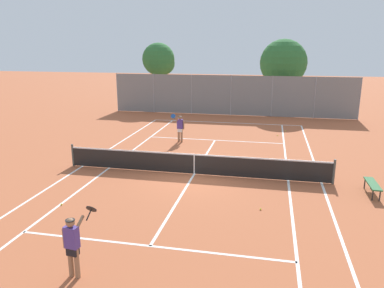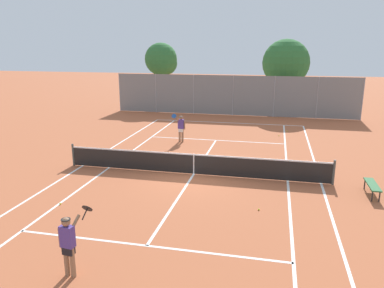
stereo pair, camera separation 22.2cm
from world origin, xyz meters
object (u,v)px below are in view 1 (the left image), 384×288
Objects in this scene: loose_tennis_ball_3 at (285,131)px; loose_tennis_ball_4 at (61,204)px; player_far_left at (180,127)px; tree_behind_left at (160,61)px; player_near_side at (73,243)px; loose_tennis_ball_2 at (261,209)px; courtside_bench at (373,185)px; tennis_net at (194,163)px; loose_tennis_ball_0 at (277,135)px; tree_behind_right at (283,64)px.

loose_tennis_ball_3 is 1.00× the size of loose_tennis_ball_4.
tree_behind_left is at bearing 111.30° from player_far_left.
player_near_side is 26.88× the size of loose_tennis_ball_2.
courtside_bench is 0.25× the size of tree_behind_left.
courtside_bench is at bearing 29.13° from loose_tennis_ball_2.
loose_tennis_ball_0 is (3.77, 8.36, -0.48)m from tennis_net.
tree_behind_right is (-0.19, 8.19, 4.08)m from loose_tennis_ball_3.
loose_tennis_ball_2 is 4.82m from courtside_bench.
loose_tennis_ball_2 is at bearing -95.50° from loose_tennis_ball_3.
player_far_left is 0.29× the size of tree_behind_right.
tree_behind_right is (-3.13, 18.87, 3.71)m from courtside_bench.
player_far_left reaches higher than loose_tennis_ball_3.
courtside_bench is at bearing 16.84° from loose_tennis_ball_4.
player_far_left is (-0.62, 13.74, 0.00)m from player_near_side.
player_near_side is 1.00× the size of player_far_left.
tree_behind_right reaches higher than loose_tennis_ball_3.
player_near_side is 6.71m from loose_tennis_ball_2.
tennis_net reaches higher than loose_tennis_ball_4.
tennis_net is 7.31m from courtside_bench.
player_far_left is 0.30× the size of tree_behind_left.
player_far_left reaches higher than loose_tennis_ball_0.
loose_tennis_ball_3 is (6.31, 4.23, -0.89)m from player_far_left.
player_far_left is at bearing 119.91° from loose_tennis_ball_2.
loose_tennis_ball_2 is 0.04× the size of courtside_bench.
loose_tennis_ball_4 is at bearing -171.33° from loose_tennis_ball_2.
loose_tennis_ball_2 is (-0.71, -11.60, 0.00)m from loose_tennis_ball_0.
player_far_left reaches higher than loose_tennis_ball_4.
player_near_side is 27.49m from tree_behind_left.
courtside_bench is (4.20, 2.34, 0.38)m from loose_tennis_ball_2.
tree_behind_right is (0.35, 9.61, 4.08)m from loose_tennis_ball_0.
tree_behind_right is at bearing 69.87° from loose_tennis_ball_4.
loose_tennis_ball_4 is at bearing -133.15° from tennis_net.
courtside_bench reaches higher than loose_tennis_ball_2.
tennis_net is 181.82× the size of loose_tennis_ball_0.
tennis_net is 181.82× the size of loose_tennis_ball_3.
loose_tennis_ball_2 is at bearing -65.07° from tree_behind_left.
tree_behind_right reaches higher than courtside_bench.
tennis_net is 2.03× the size of tree_behind_left.
player_far_left is 6.48m from loose_tennis_ball_0.
loose_tennis_ball_4 is at bearing -163.16° from courtside_bench.
player_near_side is at bearing -55.38° from loose_tennis_ball_4.
courtside_bench is 24.41m from tree_behind_left.
tree_behind_left reaches higher than loose_tennis_ball_4.
loose_tennis_ball_2 is 1.00× the size of loose_tennis_ball_4.
loose_tennis_ball_0 is at bearing 86.48° from loose_tennis_ball_2.
loose_tennis_ball_0 is 0.04× the size of courtside_bench.
tennis_net is at bearing -113.78° from loose_tennis_ball_3.
player_near_side reaches higher than tennis_net.
tree_behind_left is 0.95× the size of tree_behind_right.
loose_tennis_ball_0 is at bearing 65.71° from tennis_net.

